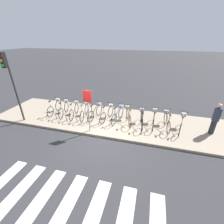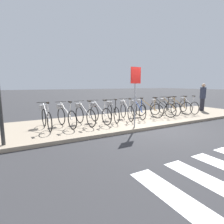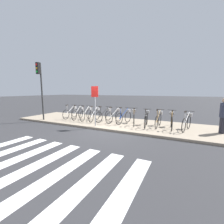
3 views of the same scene
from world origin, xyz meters
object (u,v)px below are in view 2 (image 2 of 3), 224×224
at_px(parked_bicycle_1, 65,115).
at_px(parked_bicycle_11, 188,105).
at_px(parked_bicycle_3, 99,112).
at_px(parked_bicycle_7, 147,108).
at_px(parked_bicycle_0, 46,117).
at_px(parked_bicycle_2, 84,114).
at_px(parked_bicycle_8, 161,107).
at_px(parked_bicycle_5, 126,110).
at_px(sign_post, 135,87).
at_px(parked_bicycle_10, 177,106).
at_px(parked_bicycle_4, 112,111).
at_px(parked_bicycle_9, 168,106).
at_px(pedestrian, 203,97).
at_px(parked_bicycle_6, 137,109).

bearing_deg(parked_bicycle_1, parked_bicycle_11, -0.25).
bearing_deg(parked_bicycle_1, parked_bicycle_3, -0.17).
bearing_deg(parked_bicycle_1, parked_bicycle_7, 1.65).
height_order(parked_bicycle_0, parked_bicycle_2, same).
relative_size(parked_bicycle_2, parked_bicycle_8, 1.00).
distance_m(parked_bicycle_0, parked_bicycle_11, 7.73).
bearing_deg(parked_bicycle_5, parked_bicycle_1, -177.85).
height_order(parked_bicycle_5, sign_post, sign_post).
height_order(parked_bicycle_8, parked_bicycle_11, same).
bearing_deg(parked_bicycle_11, parked_bicycle_8, -179.46).
relative_size(parked_bicycle_1, parked_bicycle_10, 0.99).
relative_size(parked_bicycle_4, sign_post, 0.73).
distance_m(parked_bicycle_5, parked_bicycle_9, 2.71).
distance_m(parked_bicycle_3, parked_bicycle_11, 5.59).
bearing_deg(parked_bicycle_10, parked_bicycle_7, 178.71).
bearing_deg(parked_bicycle_1, parked_bicycle_9, 1.12).
relative_size(parked_bicycle_0, parked_bicycle_5, 1.02).
distance_m(parked_bicycle_8, sign_post, 3.12).
bearing_deg(parked_bicycle_8, parked_bicycle_5, 175.60).
height_order(parked_bicycle_1, parked_bicycle_2, same).
xyz_separation_m(parked_bicycle_8, sign_post, (-2.61, -1.31, 1.10)).
distance_m(parked_bicycle_2, parked_bicycle_11, 6.28).
bearing_deg(parked_bicycle_10, parked_bicycle_11, -7.80).
bearing_deg(parked_bicycle_3, parked_bicycle_1, 179.83).
height_order(parked_bicycle_0, pedestrian, pedestrian).
distance_m(parked_bicycle_11, sign_post, 5.00).
bearing_deg(parked_bicycle_1, parked_bicycle_8, -0.58).
distance_m(parked_bicycle_1, parked_bicycle_11, 7.02).
bearing_deg(pedestrian, parked_bicycle_9, 179.68).
relative_size(parked_bicycle_2, parked_bicycle_3, 1.00).
xyz_separation_m(parked_bicycle_5, parked_bicycle_6, (0.66, 0.01, 0.00)).
bearing_deg(parked_bicycle_3, sign_post, -56.61).
xyz_separation_m(parked_bicycle_11, sign_post, (-4.70, -1.33, 1.10)).
height_order(parked_bicycle_6, sign_post, sign_post).
xyz_separation_m(parked_bicycle_0, parked_bicycle_6, (4.24, 0.05, 0.00)).
relative_size(parked_bicycle_7, sign_post, 0.70).
bearing_deg(parked_bicycle_7, parked_bicycle_6, -179.90).
bearing_deg(parked_bicycle_7, parked_bicycle_0, -179.38).
bearing_deg(parked_bicycle_2, sign_post, -40.21).
height_order(parked_bicycle_2, parked_bicycle_9, same).
height_order(parked_bicycle_4, parked_bicycle_9, same).
xyz_separation_m(parked_bicycle_6, parked_bicycle_10, (2.74, -0.05, 0.00)).
bearing_deg(parked_bicycle_4, parked_bicycle_5, 0.98).
bearing_deg(parked_bicycle_4, parked_bicycle_1, -177.44).
height_order(parked_bicycle_3, parked_bicycle_7, same).
xyz_separation_m(parked_bicycle_7, sign_post, (-1.82, -1.48, 1.10)).
height_order(parked_bicycle_7, parked_bicycle_9, same).
xyz_separation_m(parked_bicycle_10, sign_post, (-3.96, -1.43, 1.10)).
height_order(parked_bicycle_2, parked_bicycle_11, same).
bearing_deg(parked_bicycle_10, parked_bicycle_8, -174.85).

